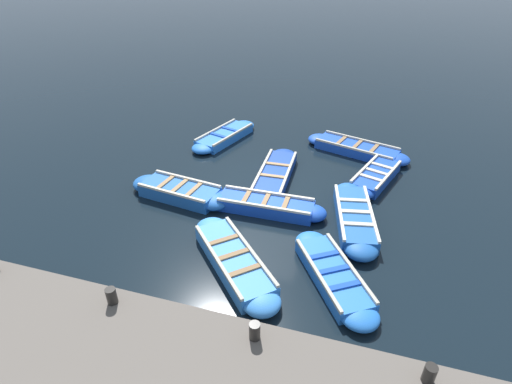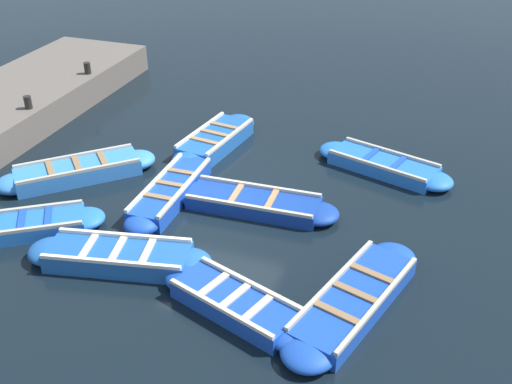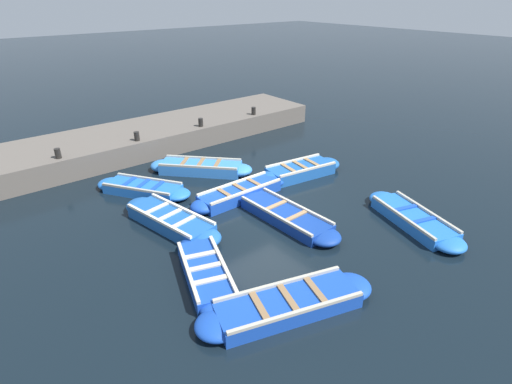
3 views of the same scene
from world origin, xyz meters
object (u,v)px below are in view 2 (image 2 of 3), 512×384
object	(u,v)px
boat_drifting	(119,257)
boat_near_quay	(383,165)
boat_mid_row	(23,227)
boat_broadside	(354,300)
boat_end_of_row	(235,303)
bollard_south	(87,68)
boat_outer_left	(78,171)
boat_tucked	(216,140)
bollard_mid_south	(28,102)
boat_far_corner	(171,191)
boat_alongside	(254,203)

from	to	relation	value
boat_drifting	boat_near_quay	world-z (taller)	boat_drifting
boat_mid_row	boat_broadside	world-z (taller)	boat_broadside
boat_end_of_row	boat_drifting	bearing A→B (deg)	169.49
boat_near_quay	boat_mid_row	distance (m)	8.48
bollard_south	boat_outer_left	bearing A→B (deg)	-60.96
boat_tucked	bollard_mid_south	xyz separation A→B (m)	(-4.98, -1.05, 0.81)
boat_far_corner	boat_drifting	world-z (taller)	boat_far_corner
boat_outer_left	boat_near_quay	world-z (taller)	boat_outer_left
boat_near_quay	boat_end_of_row	xyz separation A→B (m)	(-1.65, -5.96, 0.01)
boat_drifting	bollard_south	world-z (taller)	bollard_south
boat_tucked	boat_mid_row	xyz separation A→B (m)	(-2.28, -5.02, -0.04)
boat_end_of_row	boat_broadside	world-z (taller)	boat_end_of_row
boat_end_of_row	bollard_mid_south	distance (m)	9.14
boat_alongside	boat_near_quay	xyz separation A→B (m)	(2.45, 2.71, 0.00)
boat_alongside	boat_end_of_row	xyz separation A→B (m)	(0.81, -3.24, 0.01)
boat_tucked	bollard_mid_south	size ratio (longest dim) A/B	9.99
boat_outer_left	boat_end_of_row	size ratio (longest dim) A/B	1.03
boat_broadside	boat_tucked	bearing A→B (deg)	133.31
boat_drifting	boat_far_corner	bearing A→B (deg)	93.12
bollard_mid_south	bollard_south	xyz separation A→B (m)	(0.00, 2.87, 0.00)
boat_mid_row	bollard_south	size ratio (longest dim) A/B	9.39
boat_outer_left	boat_end_of_row	world-z (taller)	boat_outer_left
boat_end_of_row	boat_far_corner	bearing A→B (deg)	132.03
boat_mid_row	boat_far_corner	bearing A→B (deg)	44.46
bollard_mid_south	boat_drifting	bearing A→B (deg)	-39.53
boat_mid_row	boat_end_of_row	bearing A→B (deg)	-8.67
boat_alongside	boat_broadside	distance (m)	3.70
boat_tucked	boat_end_of_row	distance (m)	6.43
boat_far_corner	boat_outer_left	bearing A→B (deg)	177.61
boat_far_corner	bollard_mid_south	bearing A→B (deg)	161.30
boat_outer_left	bollard_mid_south	xyz separation A→B (m)	(-2.48, 1.59, 0.82)
boat_end_of_row	boat_near_quay	bearing A→B (deg)	74.55
boat_alongside	boat_broadside	world-z (taller)	boat_broadside
boat_alongside	bollard_mid_south	world-z (taller)	bollard_mid_south
boat_far_corner	boat_end_of_row	world-z (taller)	boat_far_corner
boat_broadside	bollard_mid_south	size ratio (longest dim) A/B	11.63
boat_end_of_row	boat_tucked	bearing A→B (deg)	115.65
boat_outer_left	boat_drifting	distance (m)	3.78
boat_tucked	boat_broadside	distance (m)	6.90
boat_broadside	bollard_south	xyz separation A→B (m)	(-9.71, 6.84, 0.85)
boat_mid_row	boat_drifting	bearing A→B (deg)	-6.69
boat_drifting	bollard_mid_south	size ratio (longest dim) A/B	10.76
boat_tucked	boat_end_of_row	bearing A→B (deg)	-64.35
boat_far_corner	boat_near_quay	distance (m)	5.27
boat_end_of_row	boat_mid_row	size ratio (longest dim) A/B	1.00
boat_far_corner	boat_end_of_row	size ratio (longest dim) A/B	1.10
boat_broadside	boat_near_quay	bearing A→B (deg)	93.36
boat_end_of_row	boat_broadside	distance (m)	2.10
boat_mid_row	bollard_south	world-z (taller)	bollard_south
boat_drifting	boat_end_of_row	xyz separation A→B (m)	(2.60, -0.48, -0.02)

